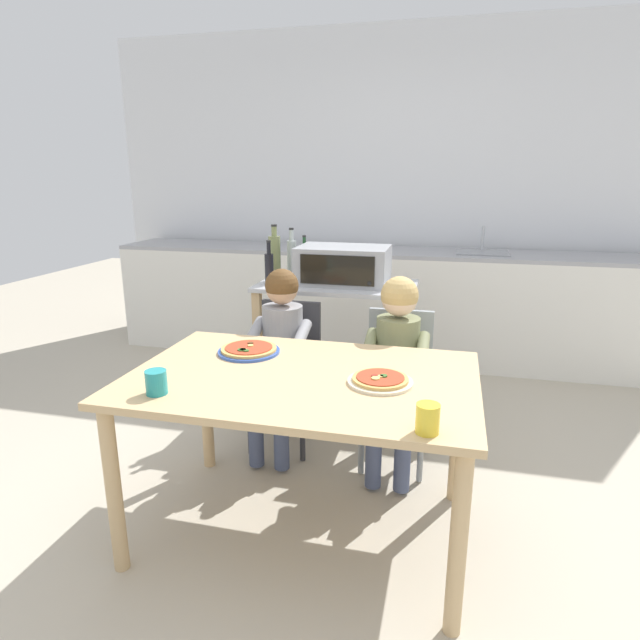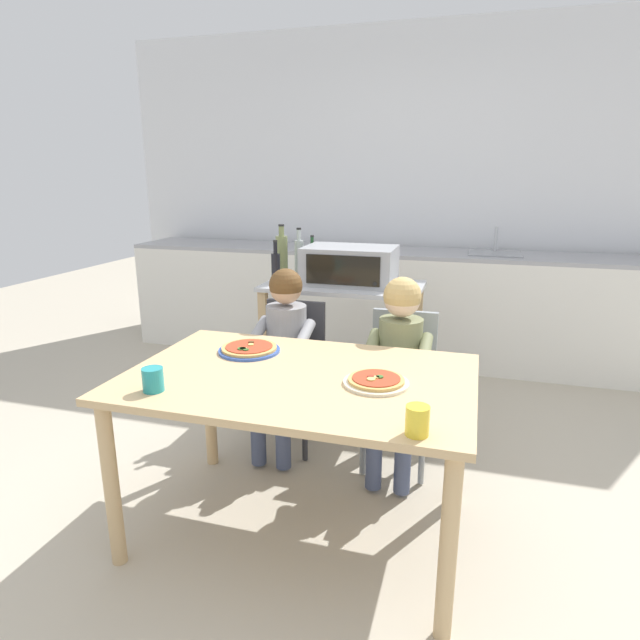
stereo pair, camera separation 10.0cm
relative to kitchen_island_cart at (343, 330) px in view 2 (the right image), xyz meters
name	(u,v)px [view 2 (the right image)]	position (x,y,z in m)	size (l,w,h in m)	color
ground_plane	(356,420)	(0.12, -0.09, -0.57)	(11.16, 11.16, 0.00)	#B7AD99
back_wall_tiled	(403,193)	(0.12, 1.64, 0.78)	(5.04, 0.12, 2.70)	silver
kitchen_counter	(392,304)	(0.12, 1.23, -0.11)	(4.53, 0.60, 1.11)	silver
kitchen_island_cart	(343,330)	(0.00, 0.00, 0.00)	(0.96, 0.53, 0.86)	#B7BABF
toaster_oven	(350,265)	(0.03, 0.03, 0.41)	(0.55, 0.38, 0.23)	#999BA0
bottle_squat_spirits	(299,258)	(-0.32, 0.10, 0.43)	(0.06, 0.06, 0.33)	#ADB7B2
bottle_clear_vinegar	(312,259)	(-0.27, 0.21, 0.40)	(0.06, 0.06, 0.27)	#1E4723
bottle_slim_sauce	(276,267)	(-0.40, -0.11, 0.40)	(0.05, 0.05, 0.27)	black
bottle_tall_green_wine	(282,257)	(-0.40, 0.01, 0.44)	(0.08, 0.08, 0.35)	olive
dining_table	(299,395)	(0.12, -1.21, 0.07)	(1.40, 0.92, 0.73)	tan
dining_chair_left	(291,363)	(-0.19, -0.44, -0.09)	(0.36, 0.36, 0.81)	#333338
dining_chair_right	(400,378)	(0.44, -0.49, -0.09)	(0.36, 0.36, 0.81)	gray
child_in_grey_shirt	(283,341)	(-0.19, -0.56, 0.08)	(0.32, 0.42, 1.01)	#424C6B
child_in_olive_shirt	(398,353)	(0.44, -0.61, 0.09)	(0.32, 0.42, 1.01)	#424C6B
pizza_plate_blue_rimmed	(249,349)	(-0.19, -1.00, 0.17)	(0.28, 0.28, 0.03)	#3356B7
pizza_plate_cream	(376,381)	(0.44, -1.22, 0.17)	(0.26, 0.26, 0.03)	beige
drinking_cup_yellow	(417,421)	(0.64, -1.59, 0.21)	(0.08, 0.08, 0.10)	yellow
drinking_cup_teal	(153,380)	(-0.35, -1.52, 0.21)	(0.08, 0.08, 0.09)	teal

